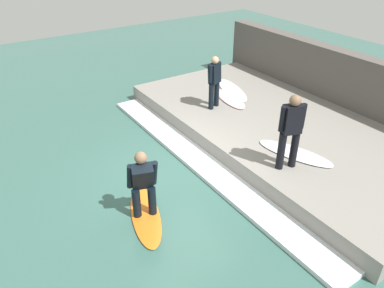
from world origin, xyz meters
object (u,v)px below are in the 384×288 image
at_px(surfboard_riding, 146,215).
at_px(surfer_waiting_far, 214,79).
at_px(surfer_riding, 143,182).
at_px(surfboard_waiting_near, 295,153).
at_px(surfer_waiting_near, 291,128).
at_px(surfboard_spare, 232,90).
at_px(surfboard_waiting_far, 230,99).

distance_m(surfboard_riding, surfer_waiting_far, 4.66).
distance_m(surfer_riding, surfboard_waiting_near, 3.74).
height_order(surfboard_riding, surfer_riding, surfer_riding).
xyz_separation_m(surfer_riding, surfer_waiting_near, (3.11, -0.76, 0.57)).
xyz_separation_m(surfer_waiting_near, surfboard_spare, (1.75, 4.05, -0.94)).
bearing_deg(surfboard_waiting_far, surfer_waiting_far, -168.44).
bearing_deg(surfboard_riding, surfboard_waiting_far, 32.23).
relative_size(surfer_waiting_far, surfboard_spare, 0.74).
distance_m(surfer_waiting_far, surfboard_waiting_far, 1.12).
relative_size(surfer_waiting_near, surfboard_spare, 0.84).
relative_size(surfer_waiting_near, surfboard_waiting_far, 1.02).
bearing_deg(surfboard_waiting_far, surfboard_waiting_near, -101.96).
relative_size(surfboard_waiting_near, surfboard_waiting_far, 1.15).
xyz_separation_m(surfer_riding, surfboard_spare, (4.87, 3.28, -0.37)).
distance_m(surfer_waiting_near, surfboard_waiting_near, 1.12).
relative_size(surfer_riding, surfer_waiting_far, 0.97).
bearing_deg(surfer_waiting_near, surfer_riding, 166.21).
bearing_deg(surfboard_waiting_far, surfer_riding, -147.77).
bearing_deg(surfboard_riding, surfer_waiting_far, 35.69).
distance_m(surfer_riding, surfer_waiting_near, 3.26).
xyz_separation_m(surfboard_riding, surfboard_spare, (4.87, 3.28, 0.48)).
distance_m(surfboard_riding, surfer_riding, 0.84).
bearing_deg(surfboard_spare, surfboard_waiting_near, -107.26).
xyz_separation_m(surfer_riding, surfboard_waiting_near, (3.69, -0.52, -0.37)).
xyz_separation_m(surfboard_riding, surfer_waiting_near, (3.11, -0.76, 1.42)).
xyz_separation_m(surfboard_waiting_near, surfer_waiting_far, (-0.05, 3.13, 0.82)).
bearing_deg(surfboard_waiting_far, surfboard_riding, -147.77).
relative_size(surfer_riding, surfboard_waiting_near, 0.76).
bearing_deg(surfer_riding, surfboard_riding, 90.00).
xyz_separation_m(surfer_waiting_far, surfboard_spare, (1.23, 0.67, -0.82)).
distance_m(surfboard_waiting_near, surfboard_spare, 3.98).
distance_m(surfer_waiting_near, surfboard_waiting_far, 3.86).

